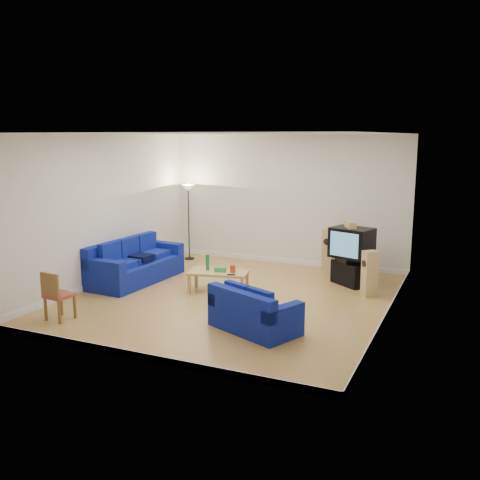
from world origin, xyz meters
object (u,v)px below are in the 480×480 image
at_px(sofa_three_seat, 134,266).
at_px(television, 352,243).
at_px(coffee_table, 218,274).
at_px(tv_stand, 350,273).
at_px(sofa_loveseat, 253,315).

xyz_separation_m(sofa_three_seat, television, (4.43, 1.66, 0.59)).
xyz_separation_m(coffee_table, tv_stand, (2.35, 1.66, -0.14)).
bearing_deg(sofa_loveseat, tv_stand, 99.34).
distance_m(sofa_loveseat, coffee_table, 2.33).
bearing_deg(sofa_loveseat, coffee_table, 153.47).
height_order(sofa_loveseat, tv_stand, sofa_loveseat).
relative_size(sofa_loveseat, coffee_table, 1.27).
relative_size(tv_stand, television, 0.83).
bearing_deg(tv_stand, sofa_loveseat, -66.68).
bearing_deg(tv_stand, coffee_table, -107.60).
xyz_separation_m(coffee_table, television, (2.35, 1.66, 0.54)).
distance_m(coffee_table, television, 2.93).
bearing_deg(television, tv_stand, -73.22).
relative_size(coffee_table, television, 1.33).
height_order(sofa_three_seat, tv_stand, sofa_three_seat).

